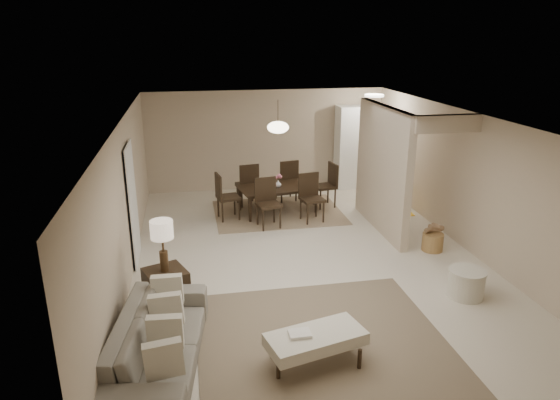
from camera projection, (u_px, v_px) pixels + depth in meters
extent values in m
plane|color=beige|center=(308.00, 260.00, 8.81)|extent=(9.00, 9.00, 0.00)
plane|color=white|center=(311.00, 119.00, 8.02)|extent=(9.00, 9.00, 0.00)
plane|color=#C5B095|center=(267.00, 140.00, 12.61)|extent=(6.00, 0.00, 6.00)
plane|color=#C5B095|center=(125.00, 204.00, 7.89)|extent=(0.00, 9.00, 9.00)
plane|color=#C5B095|center=(472.00, 184.00, 8.94)|extent=(0.00, 9.00, 9.00)
cube|color=#C5B095|center=(382.00, 169.00, 9.90)|extent=(0.15, 2.50, 2.50)
cube|color=black|center=(132.00, 205.00, 8.52)|extent=(0.04, 0.90, 2.04)
cube|color=white|center=(359.00, 147.00, 12.76)|extent=(1.20, 0.55, 2.10)
cylinder|color=white|center=(374.00, 95.00, 11.42)|extent=(0.44, 0.44, 0.05)
cube|color=brown|center=(324.00, 347.00, 6.37)|extent=(3.20, 3.20, 0.01)
imported|color=slate|center=(159.00, 341.00, 5.91)|extent=(2.45, 1.25, 0.69)
cube|color=beige|center=(316.00, 339.00, 5.95)|extent=(1.27, 0.81, 0.16)
cylinder|color=black|center=(278.00, 369.00, 5.75)|extent=(0.05, 0.05, 0.27)
cylinder|color=black|center=(360.00, 359.00, 5.92)|extent=(0.05, 0.05, 0.27)
cylinder|color=black|center=(273.00, 349.00, 6.11)|extent=(0.05, 0.05, 0.27)
cylinder|color=black|center=(349.00, 340.00, 6.29)|extent=(0.05, 0.05, 0.27)
cube|color=black|center=(166.00, 289.00, 7.20)|extent=(0.71, 0.71, 0.60)
cylinder|color=#4C3620|center=(164.00, 261.00, 7.05)|extent=(0.12, 0.12, 0.30)
cylinder|color=#4C3620|center=(163.00, 243.00, 6.96)|extent=(0.03, 0.03, 0.26)
cylinder|color=beige|center=(162.00, 229.00, 6.90)|extent=(0.32, 0.32, 0.26)
cylinder|color=beige|center=(466.00, 283.00, 7.55)|extent=(0.55, 0.55, 0.43)
cylinder|color=olive|center=(433.00, 242.00, 9.18)|extent=(0.44, 0.44, 0.33)
cube|color=#7A694B|center=(278.00, 212.00, 11.17)|extent=(2.80, 2.10, 0.01)
imported|color=black|center=(278.00, 200.00, 11.07)|extent=(1.84, 1.23, 0.60)
imported|color=white|center=(278.00, 184.00, 10.95)|extent=(0.17, 0.17, 0.15)
cube|color=yellow|center=(392.00, 212.00, 11.15)|extent=(0.92, 0.60, 0.01)
cylinder|color=#4C3620|center=(278.00, 112.00, 10.45)|extent=(0.02, 0.02, 0.50)
ellipsoid|color=#FFEAC6|center=(278.00, 127.00, 10.56)|extent=(0.46, 0.46, 0.25)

